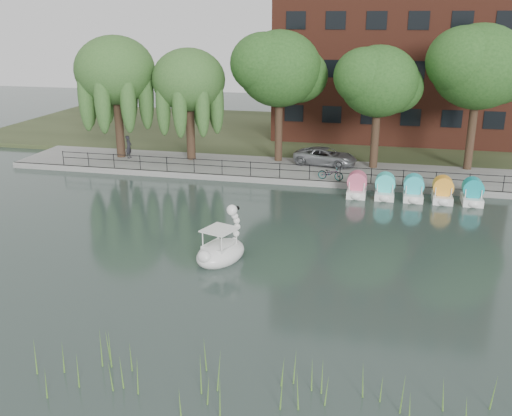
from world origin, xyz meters
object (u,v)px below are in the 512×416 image
(pedestrian, at_px, (129,145))
(swan_boat, at_px, (221,249))
(minivan, at_px, (325,155))
(bicycle, at_px, (331,172))

(pedestrian, relative_size, swan_boat, 0.61)
(minivan, relative_size, swan_boat, 1.58)
(minivan, bearing_deg, bicycle, -158.14)
(minivan, height_order, swan_boat, swan_boat)
(pedestrian, bearing_deg, minivan, -87.85)
(minivan, xyz_separation_m, pedestrian, (-14.79, -1.15, 0.27))
(bicycle, relative_size, swan_boat, 0.53)
(minivan, height_order, pedestrian, pedestrian)
(minivan, xyz_separation_m, bicycle, (0.79, -3.93, -0.22))
(minivan, relative_size, pedestrian, 2.61)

